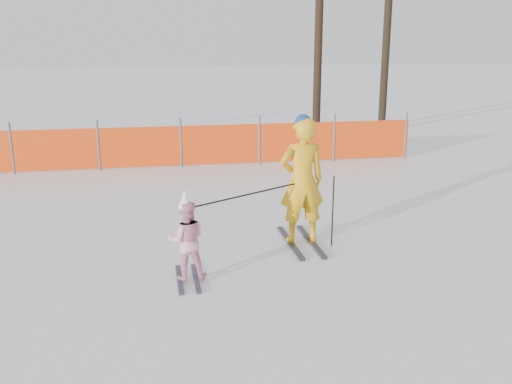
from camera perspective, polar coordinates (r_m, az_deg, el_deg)
ground at (r=8.12m, az=0.65°, el=-7.74°), size 120.00×120.00×0.00m
adult at (r=8.84m, az=4.61°, el=1.17°), size 0.74×1.50×2.06m
child at (r=7.63m, az=-6.97°, el=-4.75°), size 0.53×0.95×1.26m
ski_poles at (r=8.39m, az=2.54°, el=-0.90°), size 2.23×1.00×1.12m
safety_fence at (r=14.46m, az=-15.35°, el=4.25°), size 16.09×0.06×1.25m
tree_trunks at (r=18.20m, az=-1.13°, el=14.60°), size 12.71×1.34×6.33m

